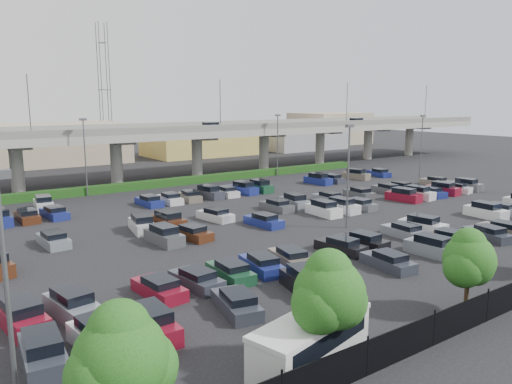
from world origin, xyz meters
TOP-DOWN VIEW (x-y plane):
  - ground at (0.00, 0.00)m, footprint 280.00×280.00m
  - overpass at (-0.22, 31.99)m, footprint 150.00×13.00m
  - hedge at (0.00, 25.00)m, footprint 66.00×1.60m
  - shuttle_bus at (-20.29, -25.58)m, footprint 7.49×4.03m
  - parked_cars at (0.20, -4.06)m, footprint 63.04×41.64m
  - light_poles at (-4.13, 2.00)m, footprint 66.90×48.38m
  - distant_buildings at (12.38, 61.81)m, footprint 138.00×24.00m
  - comm_tower at (4.00, 74.00)m, footprint 2.40×2.40m

SIDE VIEW (x-z plane):
  - ground at x=0.00m, z-range 0.00..0.00m
  - hedge at x=0.00m, z-range 0.00..1.10m
  - parked_cars at x=0.20m, z-range -0.20..1.47m
  - shuttle_bus at x=-20.29m, z-range 0.10..2.39m
  - distant_buildings at x=12.38m, z-range -0.76..8.24m
  - light_poles at x=-4.13m, z-range 1.09..11.39m
  - overpass at x=-0.22m, z-range -0.93..14.87m
  - comm_tower at x=4.00m, z-range 0.61..30.61m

